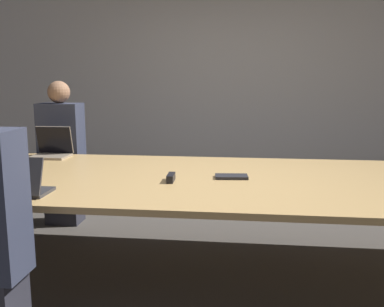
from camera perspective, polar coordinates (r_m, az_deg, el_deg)
ground_plane at (r=3.24m, az=3.22°, el=-15.88°), size 24.00×24.00×0.00m
curtain_wall at (r=5.41m, az=4.99°, el=9.85°), size 12.00×0.06×2.80m
conference_table at (r=3.00m, az=3.34°, el=-3.98°), size 4.73×1.57×0.73m
laptop_near_left at (r=2.74m, az=-22.20°, el=-3.79°), size 0.34×0.23×0.23m
laptop_far_left at (r=3.97m, az=-18.12°, el=0.70°), size 0.32×0.26×0.26m
person_far_left at (r=4.33m, az=-16.92°, el=-0.26°), size 0.40×0.24×1.39m
stapler at (r=2.89m, az=-2.83°, el=-3.22°), size 0.05×0.15×0.05m
notebook at (r=2.99m, az=5.28°, el=-3.10°), size 0.24×0.14×0.02m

